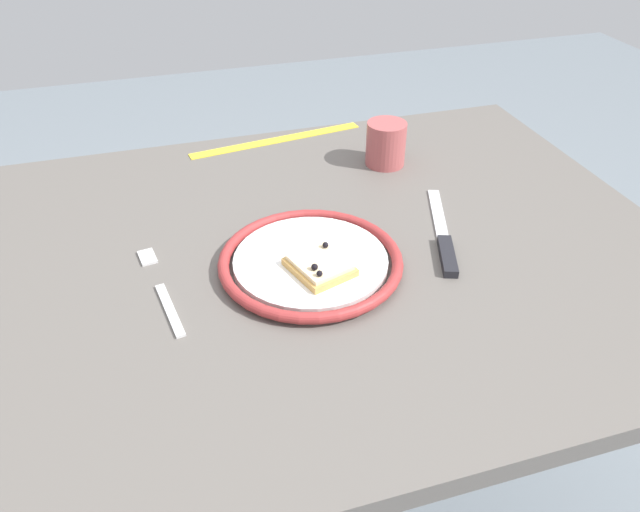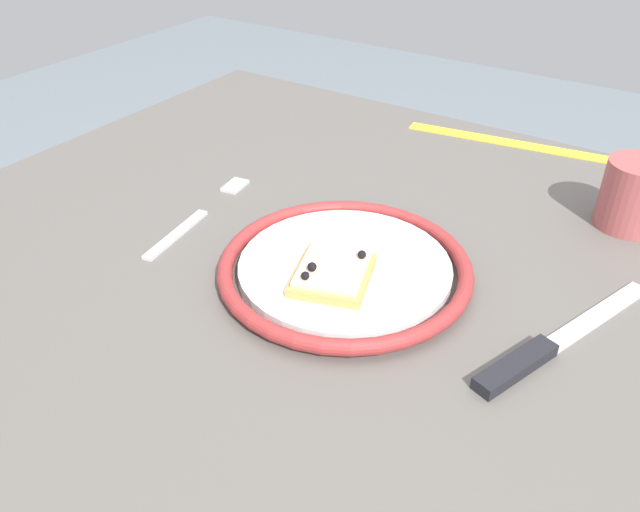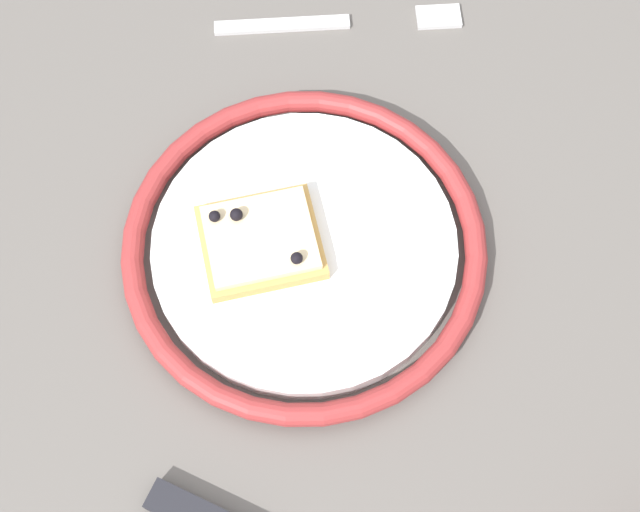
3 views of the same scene
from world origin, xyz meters
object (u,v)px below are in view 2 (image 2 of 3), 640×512
dining_table (379,330)px  plate (345,268)px  pizza_slice_near (333,273)px  measuring_tape (527,146)px  cup (633,195)px  knife (540,351)px  fork (200,215)px

dining_table → plate: size_ratio=4.15×
pizza_slice_near → measuring_tape: pizza_slice_near is taller
cup → measuring_tape: 0.23m
knife → plate: bearing=177.9°
knife → fork: 0.41m
fork → plate: bearing=-2.7°
plate → measuring_tape: bearing=83.0°
pizza_slice_near → plate: bearing=97.9°
plate → measuring_tape: (0.05, 0.42, -0.01)m
measuring_tape → plate: bearing=-105.0°
dining_table → measuring_tape: measuring_tape is taller
fork → measuring_tape: 0.48m
plate → fork: size_ratio=1.29×
knife → fork: size_ratio=1.16×
pizza_slice_near → measuring_tape: 0.45m
dining_table → measuring_tape: (0.03, 0.37, 0.10)m
fork → knife: bearing=-2.4°
fork → cup: 0.50m
fork → cup: bearing=31.1°
plate → fork: plate is taller
pizza_slice_near → fork: pizza_slice_near is taller
pizza_slice_near → cup: 0.36m
knife → fork: bearing=177.6°
measuring_tape → cup: bearing=-50.5°
knife → fork: (-0.41, 0.02, -0.00)m
fork → dining_table: bearing=8.8°
plate → fork: 0.21m
pizza_slice_near → cup: size_ratio=1.27×
cup → measuring_tape: cup is taller
fork → measuring_tape: (0.26, 0.41, -0.00)m
dining_table → measuring_tape: bearing=85.3°
pizza_slice_near → knife: (0.20, 0.02, -0.02)m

